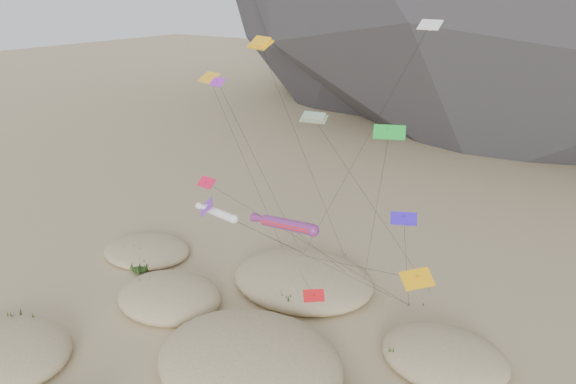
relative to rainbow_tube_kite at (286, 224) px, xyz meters
The scene contains 9 objects.
ground 14.62m from the rainbow_tube_kite, 102.90° to the right, with size 500.00×500.00×0.00m, color #CCB789.
dunes 11.64m from the rainbow_tube_kite, 112.61° to the right, with size 52.08×40.73×4.30m.
dune_grass 12.35m from the rainbow_tube_kite, 125.88° to the right, with size 43.64×26.62×1.47m.
kite_stakes 18.12m from the rainbow_tube_kite, 92.50° to the left, with size 18.76×6.44×0.30m.
rainbow_tube_kite is the anchor object (origin of this frame).
white_tube_kite 7.49m from the rainbow_tube_kite, behind, with size 6.23×16.47×11.49m.
orange_parafoil 15.57m from the rainbow_tube_kite, 144.97° to the left, with size 3.33×15.07×26.62m.
multi_parafoil 9.23m from the rainbow_tube_kite, 73.41° to the left, with size 8.56×13.04×20.75m.
delta_kites 5.07m from the rainbow_tube_kite, 67.07° to the left, with size 28.03×20.92×28.08m.
Camera 1 is at (26.99, -27.69, 30.79)m, focal length 35.00 mm.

